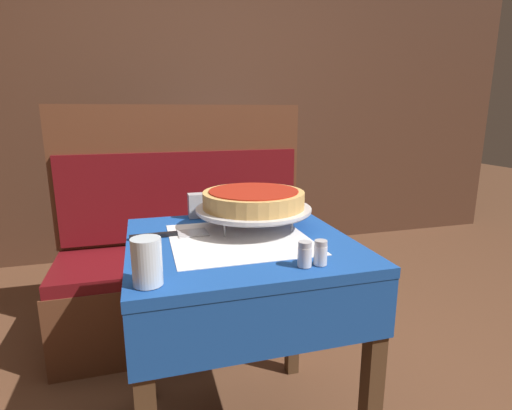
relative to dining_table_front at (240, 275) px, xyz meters
name	(u,v)px	position (x,y,z in m)	size (l,w,h in m)	color
dining_table_front	(240,275)	(0.00, 0.00, 0.00)	(0.69, 0.69, 0.75)	#194799
dining_table_rear	(223,183)	(0.27, 1.60, 0.01)	(0.78, 0.78, 0.76)	#194799
booth_bench	(190,270)	(-0.08, 0.81, -0.30)	(1.30, 0.51, 1.18)	brown
back_wall_panel	(176,103)	(0.00, 2.07, 0.57)	(6.00, 0.04, 2.40)	#4C2D1E
pizza_pan_stand	(254,210)	(0.07, 0.10, 0.19)	(0.39, 0.39, 0.07)	#ADADB2
deep_dish_pizza	(254,199)	(0.07, 0.10, 0.23)	(0.34, 0.34, 0.06)	tan
pizza_server	(172,234)	(-0.20, 0.09, 0.13)	(0.25, 0.09, 0.01)	#BCBCC1
water_glass_near	(147,262)	(-0.29, -0.27, 0.18)	(0.07, 0.07, 0.11)	silver
salt_shaker	(305,254)	(0.11, -0.27, 0.16)	(0.04, 0.04, 0.07)	silver
pepper_shaker	(321,253)	(0.15, -0.27, 0.16)	(0.04, 0.04, 0.07)	silver
napkin_holder	(202,205)	(-0.07, 0.30, 0.17)	(0.10, 0.05, 0.09)	#B2B2B7
condiment_caddy	(218,159)	(0.25, 1.68, 0.18)	(0.14, 0.14, 0.18)	black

